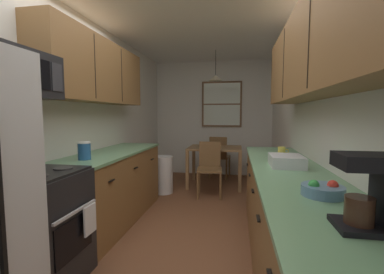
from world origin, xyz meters
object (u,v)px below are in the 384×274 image
(storage_canister, at_px, (84,151))
(stove_range, at_px, (38,228))
(dining_chair_far, at_px, (219,155))
(coffee_maker, at_px, (374,191))
(microwave_over_range, at_px, (16,74))
(fruit_bowl, at_px, (323,190))
(dining_chair_near, at_px, (210,166))
(dining_table, at_px, (215,153))
(dish_rack, at_px, (286,161))
(trash_bin, at_px, (164,175))
(mug_by_coffeemaker, at_px, (282,151))

(storage_canister, bearing_deg, stove_range, -89.52)
(dining_chair_far, relative_size, coffee_maker, 2.92)
(stove_range, xyz_separation_m, storage_canister, (-0.01, 0.67, 0.52))
(microwave_over_range, bearing_deg, fruit_bowl, -4.63)
(dining_chair_near, bearing_deg, coffee_maker, -72.60)
(microwave_over_range, relative_size, dining_table, 0.59)
(dining_chair_near, relative_size, coffee_maker, 2.92)
(dish_rack, bearing_deg, trash_bin, 132.23)
(dining_table, height_order, coffee_maker, coffee_maker)
(coffee_maker, bearing_deg, fruit_bowl, 96.89)
(microwave_over_range, xyz_separation_m, storage_canister, (0.11, 0.67, -0.67))
(dining_chair_near, relative_size, dish_rack, 2.65)
(trash_bin, bearing_deg, stove_range, -96.67)
(trash_bin, bearing_deg, microwave_over_range, -99.20)
(trash_bin, relative_size, fruit_bowl, 2.78)
(dining_chair_far, xyz_separation_m, mug_by_coffeemaker, (0.86, -2.45, 0.45))
(dining_table, distance_m, dining_chair_near, 0.60)
(mug_by_coffeemaker, bearing_deg, dining_table, 115.89)
(microwave_over_range, distance_m, dish_rack, 2.31)
(dining_table, xyz_separation_m, dish_rack, (0.84, -2.46, 0.32))
(storage_canister, bearing_deg, fruit_bowl, -22.53)
(stove_range, distance_m, microwave_over_range, 1.20)
(stove_range, height_order, dining_chair_near, stove_range)
(dining_chair_far, height_order, trash_bin, dining_chair_far)
(dining_chair_far, height_order, mug_by_coffeemaker, mug_by_coffeemaker)
(mug_by_coffeemaker, bearing_deg, dining_chair_near, 126.45)
(dining_chair_far, bearing_deg, microwave_over_range, -109.15)
(coffee_maker, distance_m, dish_rack, 1.28)
(dining_table, height_order, storage_canister, storage_canister)
(dining_chair_near, bearing_deg, mug_by_coffeemaker, -53.55)
(dining_table, xyz_separation_m, mug_by_coffeemaker, (0.90, -1.86, 0.32))
(coffee_maker, bearing_deg, mug_by_coffeemaker, 91.28)
(trash_bin, distance_m, mug_by_coffeemaker, 2.24)
(dining_chair_far, height_order, fruit_bowl, fruit_bowl)
(coffee_maker, bearing_deg, microwave_over_range, 164.54)
(trash_bin, bearing_deg, dining_chair_near, 1.19)
(dining_table, bearing_deg, mug_by_coffeemaker, -64.11)
(dining_table, bearing_deg, microwave_over_range, -111.79)
(storage_canister, bearing_deg, dining_chair_near, 59.48)
(stove_range, relative_size, mug_by_coffeemaker, 9.31)
(mug_by_coffeemaker, bearing_deg, fruit_bowl, -90.42)
(stove_range, bearing_deg, dining_table, 70.03)
(mug_by_coffeemaker, distance_m, fruit_bowl, 1.43)
(dish_rack, bearing_deg, dining_chair_near, 115.28)
(microwave_over_range, relative_size, coffee_maker, 1.91)
(storage_canister, xyz_separation_m, fruit_bowl, (2.03, -0.84, -0.06))
(stove_range, height_order, dish_rack, stove_range)
(storage_canister, height_order, dish_rack, storage_canister)
(microwave_over_range, bearing_deg, dining_table, 68.21)
(microwave_over_range, relative_size, trash_bin, 0.91)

